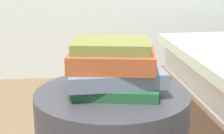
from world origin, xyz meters
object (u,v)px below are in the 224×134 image
book_forest (116,87)px  book_olive (111,45)px  book_rust (113,60)px  book_slate (114,75)px

book_forest → book_olive: bearing=157.4°
book_rust → book_olive: bearing=150.4°
book_slate → book_rust: book_rust is taller
book_forest → book_rust: bearing=165.9°
book_forest → book_slate: 0.04m
book_forest → book_rust: (-0.01, 0.00, 0.09)m
book_forest → book_slate: (-0.00, 0.01, 0.04)m
book_slate → book_olive: book_olive is taller
book_olive → book_rust: bearing=-29.5°
book_forest → book_olive: size_ratio=1.11×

